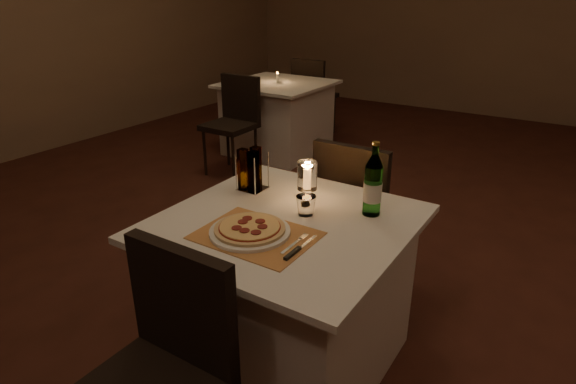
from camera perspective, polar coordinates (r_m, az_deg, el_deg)
The scene contains 18 objects.
floor at distance 2.78m, azimuth 6.75°, elevation -13.47°, with size 8.00×10.00×0.02m, color #461F16.
wall_back at distance 7.11m, azimuth 26.84°, elevation 19.66°, with size 8.00×0.02×3.00m, color #86684E.
main_table at distance 2.20m, azimuth -0.29°, elevation -11.91°, with size 1.00×1.00×0.74m.
chair_near at distance 1.67m, azimuth -14.53°, elevation -18.46°, with size 0.42×0.42×0.90m.
chair_far at distance 2.66m, azimuth 8.09°, elevation -1.24°, with size 0.42×0.42×0.90m.
placemat at distance 1.89m, azimuth -3.80°, elevation -5.17°, with size 0.45×0.34×0.00m, color #C38043.
plate at distance 1.90m, azimuth -4.54°, elevation -4.69°, with size 0.32×0.32×0.01m, color white.
pizza at distance 1.89m, azimuth -4.55°, elevation -4.26°, with size 0.28×0.28×0.02m.
fork at distance 1.83m, azimuth 1.01°, elevation -5.96°, with size 0.02×0.18×0.00m.
knife at distance 1.77m, azimuth 0.94°, elevation -6.98°, with size 0.02×0.22×0.01m.
tumbler at distance 2.04m, azimuth 2.13°, elevation -1.61°, with size 0.08×0.08×0.08m, color white, non-canonical shape.
water_bottle at distance 2.04m, azimuth 10.03°, elevation 0.71°, with size 0.08×0.08×0.32m.
hurricane_candle at distance 2.19m, azimuth 2.30°, elevation 1.79°, with size 0.09×0.09×0.17m.
cruet_caddy at distance 2.28m, azimuth -4.39°, elevation 2.50°, with size 0.12×0.12×0.21m.
neighbor_table_left at distance 5.14m, azimuth -1.23°, elevation 8.84°, with size 1.00×1.00×0.74m.
neighbor_chair_la at distance 4.55m, azimuth -6.33°, elevation 9.07°, with size 0.42×0.42×0.90m.
neighbor_chair_lb at distance 5.70m, azimuth 2.84°, elevation 12.02°, with size 0.42×0.42×0.90m.
neighbor_candle_left at distance 5.06m, azimuth -1.27°, elevation 13.39°, with size 0.03×0.03×0.11m.
Camera 1 is at (0.93, -2.04, 1.63)m, focal length 30.00 mm.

